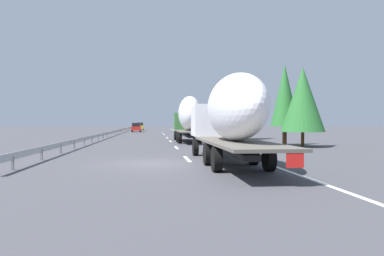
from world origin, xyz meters
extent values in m
plane|color=#424247|center=(40.00, 0.00, 0.00)|extent=(260.00, 260.00, 0.00)
cube|color=white|center=(2.00, -1.80, 0.00)|extent=(3.20, 0.20, 0.01)
cube|color=white|center=(11.16, -1.80, 0.00)|extent=(3.20, 0.20, 0.01)
cube|color=white|center=(21.09, -1.80, 0.00)|extent=(3.20, 0.20, 0.01)
cube|color=white|center=(29.77, -1.80, 0.00)|extent=(3.20, 0.20, 0.01)
cube|color=white|center=(42.80, -1.80, 0.00)|extent=(3.20, 0.20, 0.01)
cube|color=white|center=(52.56, -1.80, 0.00)|extent=(3.20, 0.20, 0.01)
cube|color=white|center=(45.00, -5.50, 0.00)|extent=(110.00, 0.20, 0.01)
cube|color=#387038|center=(23.60, -3.60, 2.15)|extent=(2.40, 2.50, 1.90)
cube|color=black|center=(24.70, -3.60, 2.65)|extent=(0.08, 2.12, 0.80)
cube|color=#262628|center=(20.84, -3.60, 0.67)|extent=(10.16, 0.70, 0.24)
cube|color=#59544C|center=(18.08, -3.60, 1.14)|extent=(8.64, 2.50, 0.12)
ellipsoid|color=white|center=(18.49, -3.60, 2.92)|extent=(6.29, 2.20, 3.44)
cube|color=red|center=(13.79, -4.29, 0.90)|extent=(0.04, 0.56, 0.56)
cylinder|color=black|center=(23.60, -2.50, 0.52)|extent=(1.04, 0.30, 1.04)
cylinder|color=black|center=(23.60, -4.70, 0.52)|extent=(1.04, 0.30, 1.04)
cylinder|color=black|center=(19.28, -2.50, 0.52)|extent=(1.04, 0.35, 1.04)
cylinder|color=black|center=(19.28, -4.70, 0.52)|extent=(1.04, 0.35, 1.04)
cylinder|color=black|center=(16.88, -2.50, 0.52)|extent=(1.04, 0.35, 1.04)
cylinder|color=black|center=(16.88, -4.70, 0.52)|extent=(1.04, 0.35, 1.04)
cube|color=silver|center=(4.02, -3.60, 2.15)|extent=(2.40, 2.50, 1.90)
cube|color=black|center=(5.12, -3.60, 2.65)|extent=(0.08, 2.12, 0.80)
cube|color=#262628|center=(0.90, -3.60, 0.67)|extent=(11.48, 0.70, 0.24)
cube|color=#59544C|center=(-2.22, -3.60, 1.14)|extent=(10.08, 2.50, 0.12)
ellipsoid|color=white|center=(-1.82, -3.60, 2.70)|extent=(7.78, 2.20, 3.01)
cube|color=red|center=(-7.23, -4.29, 0.90)|extent=(0.04, 0.56, 0.56)
cylinder|color=black|center=(4.02, -2.50, 0.52)|extent=(1.04, 0.30, 1.04)
cylinder|color=black|center=(4.02, -4.70, 0.52)|extent=(1.04, 0.30, 1.04)
cylinder|color=black|center=(-1.02, -2.50, 0.52)|extent=(1.04, 0.35, 1.04)
cylinder|color=black|center=(-1.02, -4.70, 0.52)|extent=(1.04, 0.35, 1.04)
cylinder|color=black|center=(-3.42, -2.50, 0.52)|extent=(1.04, 0.35, 1.04)
cylinder|color=black|center=(-3.42, -4.70, 0.52)|extent=(1.04, 0.35, 1.04)
cube|color=gold|center=(79.08, 3.34, 0.74)|extent=(4.16, 1.76, 0.84)
cube|color=black|center=(78.76, 3.34, 1.56)|extent=(2.29, 1.55, 0.80)
cylinder|color=black|center=(80.36, 4.12, 0.32)|extent=(0.64, 0.22, 0.64)
cylinder|color=black|center=(80.36, 2.56, 0.32)|extent=(0.64, 0.22, 0.64)
cylinder|color=black|center=(77.79, 4.12, 0.32)|extent=(0.64, 0.22, 0.64)
cylinder|color=black|center=(77.79, 2.56, 0.32)|extent=(0.64, 0.22, 0.64)
cube|color=red|center=(59.81, 3.48, 0.74)|extent=(4.43, 1.89, 0.84)
cube|color=black|center=(59.47, 3.48, 1.53)|extent=(2.44, 1.66, 0.74)
cylinder|color=black|center=(61.18, 4.33, 0.32)|extent=(0.64, 0.22, 0.64)
cylinder|color=black|center=(61.18, 2.64, 0.32)|extent=(0.64, 0.22, 0.64)
cylinder|color=black|center=(58.43, 4.33, 0.32)|extent=(0.64, 0.22, 0.64)
cylinder|color=black|center=(58.43, 2.64, 0.32)|extent=(0.64, 0.22, 0.64)
cylinder|color=gray|center=(34.00, -6.70, 1.36)|extent=(0.10, 0.10, 2.72)
cube|color=#2D569E|center=(34.00, -6.70, 3.07)|extent=(0.06, 0.90, 0.70)
cylinder|color=#472D19|center=(72.44, -10.23, 0.79)|extent=(0.37, 0.37, 1.58)
cone|color=#194C1E|center=(72.44, -10.23, 4.45)|extent=(2.82, 2.82, 5.75)
cylinder|color=#472D19|center=(60.80, -11.88, 0.68)|extent=(0.37, 0.37, 1.36)
cone|color=#286B2D|center=(60.80, -11.88, 3.29)|extent=(3.37, 3.37, 3.86)
cylinder|color=#472D19|center=(25.06, -11.08, 0.84)|extent=(0.25, 0.25, 1.68)
cone|color=#1E5B23|center=(25.06, -11.08, 4.60)|extent=(3.73, 3.73, 5.83)
cylinder|color=#472D19|center=(13.58, -11.67, 0.85)|extent=(0.38, 0.38, 1.69)
cone|color=#286B2D|center=(13.58, -11.67, 4.45)|extent=(2.48, 2.48, 5.52)
cylinder|color=#472D19|center=(10.91, -12.22, 0.62)|extent=(0.27, 0.27, 1.25)
cone|color=#286B2D|center=(10.91, -12.22, 3.91)|extent=(3.57, 3.57, 5.31)
cube|color=#9EA0A5|center=(43.00, 6.00, 0.60)|extent=(94.00, 0.06, 0.32)
cube|color=slate|center=(-1.96, 6.00, 0.30)|extent=(0.10, 0.10, 0.60)
cube|color=slate|center=(2.13, 6.00, 0.30)|extent=(0.10, 0.10, 0.60)
cube|color=slate|center=(6.22, 6.00, 0.30)|extent=(0.10, 0.10, 0.60)
cube|color=slate|center=(10.30, 6.00, 0.30)|extent=(0.10, 0.10, 0.60)
cube|color=slate|center=(14.39, 6.00, 0.30)|extent=(0.10, 0.10, 0.60)
cube|color=slate|center=(18.48, 6.00, 0.30)|extent=(0.10, 0.10, 0.60)
cube|color=slate|center=(22.57, 6.00, 0.30)|extent=(0.10, 0.10, 0.60)
cube|color=slate|center=(26.65, 6.00, 0.30)|extent=(0.10, 0.10, 0.60)
cube|color=slate|center=(30.74, 6.00, 0.30)|extent=(0.10, 0.10, 0.60)
cube|color=slate|center=(34.83, 6.00, 0.30)|extent=(0.10, 0.10, 0.60)
cube|color=slate|center=(38.91, 6.00, 0.30)|extent=(0.10, 0.10, 0.60)
cube|color=slate|center=(43.00, 6.00, 0.30)|extent=(0.10, 0.10, 0.60)
cube|color=slate|center=(47.09, 6.00, 0.30)|extent=(0.10, 0.10, 0.60)
cube|color=slate|center=(51.17, 6.00, 0.30)|extent=(0.10, 0.10, 0.60)
cube|color=slate|center=(55.26, 6.00, 0.30)|extent=(0.10, 0.10, 0.60)
cube|color=slate|center=(59.35, 6.00, 0.30)|extent=(0.10, 0.10, 0.60)
cube|color=slate|center=(63.43, 6.00, 0.30)|extent=(0.10, 0.10, 0.60)
cube|color=slate|center=(67.52, 6.00, 0.30)|extent=(0.10, 0.10, 0.60)
cube|color=slate|center=(71.61, 6.00, 0.30)|extent=(0.10, 0.10, 0.60)
cube|color=slate|center=(75.70, 6.00, 0.30)|extent=(0.10, 0.10, 0.60)
cube|color=slate|center=(79.78, 6.00, 0.30)|extent=(0.10, 0.10, 0.60)
cube|color=slate|center=(83.87, 6.00, 0.30)|extent=(0.10, 0.10, 0.60)
cube|color=slate|center=(87.96, 6.00, 0.30)|extent=(0.10, 0.10, 0.60)
camera|label=1|loc=(-18.17, 0.11, 2.03)|focal=34.34mm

